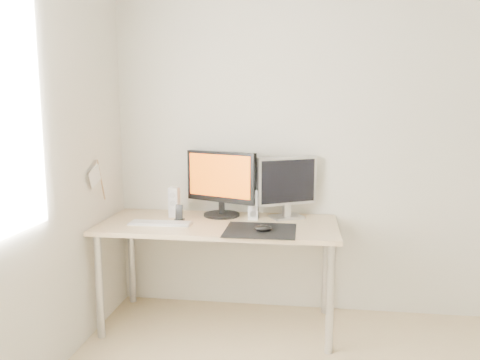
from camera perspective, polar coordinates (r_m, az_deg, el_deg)
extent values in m
plane|color=silver|center=(3.44, 13.95, 4.35)|extent=(3.50, 0.00, 3.50)
cube|color=black|center=(2.99, 2.49, -6.15)|extent=(0.45, 0.40, 0.00)
ellipsoid|color=black|center=(2.95, 2.83, -5.90)|extent=(0.11, 0.07, 0.04)
cube|color=#D1B587|center=(3.19, -2.62, -5.49)|extent=(1.60, 0.70, 0.03)
cylinder|color=silver|center=(3.25, -16.78, -12.32)|extent=(0.05, 0.05, 0.70)
cylinder|color=silver|center=(2.99, 10.92, -14.05)|extent=(0.05, 0.05, 0.70)
cylinder|color=silver|center=(3.76, -13.08, -9.29)|extent=(0.05, 0.05, 0.70)
cylinder|color=silver|center=(3.53, 10.42, -10.40)|extent=(0.05, 0.05, 0.70)
cylinder|color=black|center=(3.38, -2.24, -4.25)|extent=(0.34, 0.34, 0.02)
cylinder|color=black|center=(3.37, -2.25, -3.12)|extent=(0.05, 0.05, 0.12)
cube|color=black|center=(3.32, -2.35, 0.39)|extent=(0.53, 0.25, 0.36)
cube|color=orange|center=(3.30, -2.58, 0.51)|extent=(0.46, 0.19, 0.30)
cube|color=silver|center=(3.34, 5.68, -4.48)|extent=(0.27, 0.25, 0.01)
cube|color=#ABACAE|center=(3.32, 5.69, -3.52)|extent=(0.06, 0.06, 0.10)
cube|color=#B1B1B3|center=(3.29, 5.75, -0.11)|extent=(0.41, 0.26, 0.34)
cube|color=black|center=(3.27, 5.92, -0.17)|extent=(0.36, 0.20, 0.30)
cube|color=white|center=(3.37, -8.02, -2.69)|extent=(0.07, 0.08, 0.21)
cylinder|color=silver|center=(3.34, -8.19, -3.80)|extent=(0.04, 0.01, 0.04)
cylinder|color=#B0B0B2|center=(3.33, -8.22, -2.83)|extent=(0.04, 0.01, 0.04)
cylinder|color=#B5B4B7|center=(3.32, -8.24, -1.86)|extent=(0.04, 0.01, 0.04)
cube|color=silver|center=(3.26, 1.65, -2.98)|extent=(0.07, 0.08, 0.21)
cylinder|color=silver|center=(3.24, 1.56, -4.13)|extent=(0.04, 0.01, 0.04)
cylinder|color=silver|center=(3.22, 1.57, -3.13)|extent=(0.04, 0.01, 0.04)
cylinder|color=#AFAFB1|center=(3.21, 1.57, -2.12)|extent=(0.04, 0.01, 0.04)
cube|color=#BCBCBE|center=(3.19, -9.68, -5.24)|extent=(0.42, 0.12, 0.01)
cube|color=white|center=(3.19, -9.68, -5.10)|extent=(0.40, 0.11, 0.01)
cube|color=black|center=(3.26, -7.41, -4.85)|extent=(0.06, 0.05, 0.01)
cube|color=black|center=(3.25, -7.43, -3.88)|extent=(0.05, 0.02, 0.10)
cylinder|color=#A57F54|center=(3.29, -16.58, 0.01)|extent=(0.01, 0.10, 0.29)
cube|color=white|center=(3.20, -17.24, 0.47)|extent=(0.00, 0.19, 0.15)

